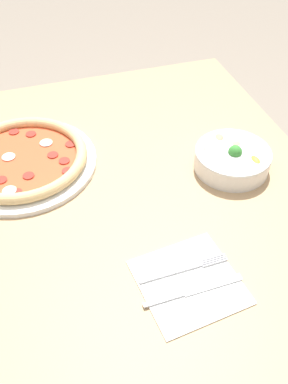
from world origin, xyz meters
The scene contains 7 objects.
ground_plane centered at (0.00, 0.00, 0.00)m, with size 8.00×8.00×0.00m, color gray.
dining_table centered at (0.00, 0.00, 0.66)m, with size 1.10×0.90×0.77m.
pizza centered at (-0.19, -0.21, 0.79)m, with size 0.35×0.35×0.04m.
bowl centered at (-0.03, 0.26, 0.80)m, with size 0.18×0.18×0.07m.
napkin centered at (0.24, 0.04, 0.78)m, with size 0.20×0.20×0.00m.
fork centered at (0.21, 0.04, 0.78)m, with size 0.02×0.18×0.00m.
knife centered at (0.26, 0.03, 0.78)m, with size 0.02×0.19×0.01m.
Camera 1 is at (0.64, -0.17, 1.44)m, focal length 40.00 mm.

